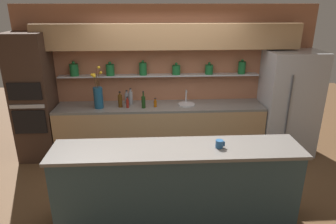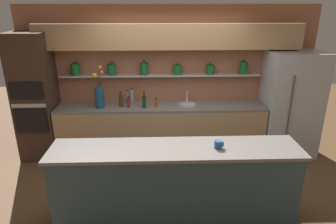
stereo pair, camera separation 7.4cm
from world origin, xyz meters
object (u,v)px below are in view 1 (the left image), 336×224
at_px(bottle_sauce_5, 155,103).
at_px(coffee_mug, 219,144).
at_px(bottle_spirit_2, 127,98).
at_px(bottle_sauce_3, 128,103).
at_px(sink_fixture, 187,103).
at_px(refrigerator, 288,103).
at_px(bottle_spirit_4, 120,101).
at_px(flower_vase, 98,96).
at_px(bottle_wine_0, 143,102).
at_px(oven_tower, 34,98).
at_px(bottle_spirit_1, 131,97).

relative_size(bottle_sauce_5, coffee_mug, 1.45).
distance_m(bottle_spirit_2, bottle_sauce_3, 0.25).
bearing_deg(sink_fixture, refrigerator, -1.53).
relative_size(refrigerator, coffee_mug, 16.85).
bearing_deg(bottle_sauce_3, bottle_spirit_4, 162.60).
bearing_deg(bottle_spirit_4, coffee_mug, -53.73).
distance_m(bottle_sauce_3, coffee_mug, 2.14).
xyz_separation_m(flower_vase, bottle_wine_0, (0.76, -0.05, -0.10)).
bearing_deg(bottle_wine_0, oven_tower, 176.42).
xyz_separation_m(bottle_spirit_1, bottle_spirit_4, (-0.17, -0.15, -0.01)).
height_order(oven_tower, bottle_spirit_1, oven_tower).
relative_size(bottle_wine_0, bottle_spirit_2, 1.24).
bearing_deg(coffee_mug, bottle_spirit_1, 120.51).
bearing_deg(bottle_spirit_4, bottle_spirit_1, 41.76).
bearing_deg(coffee_mug, bottle_spirit_4, 126.27).
relative_size(sink_fixture, coffee_mug, 2.70).
bearing_deg(flower_vase, bottle_spirit_2, 26.24).
relative_size(oven_tower, bottle_spirit_2, 9.14).
xyz_separation_m(refrigerator, sink_fixture, (-1.82, 0.05, 0.02)).
distance_m(sink_fixture, bottle_spirit_2, 1.07).
bearing_deg(bottle_spirit_2, bottle_wine_0, -41.97).
bearing_deg(bottle_sauce_5, sink_fixture, 8.87).
distance_m(bottle_spirit_4, bottle_sauce_5, 0.60).
bearing_deg(coffee_mug, bottle_wine_0, 118.02).
relative_size(bottle_spirit_4, coffee_mug, 2.50).
bearing_deg(bottle_spirit_4, flower_vase, -176.64).
bearing_deg(bottle_spirit_1, oven_tower, -176.37).
distance_m(bottle_spirit_1, bottle_spirit_4, 0.23).
relative_size(oven_tower, flower_vase, 3.02).
bearing_deg(flower_vase, bottle_sauce_5, -0.22).
bearing_deg(bottle_spirit_1, coffee_mug, -59.49).
bearing_deg(coffee_mug, refrigerator, 47.84).
bearing_deg(bottle_sauce_3, flower_vase, 177.81).
bearing_deg(bottle_wine_0, bottle_sauce_5, 11.74).
bearing_deg(bottle_spirit_1, bottle_spirit_4, -138.24).
xyz_separation_m(bottle_sauce_5, coffee_mug, (0.72, -1.78, 0.08)).
xyz_separation_m(oven_tower, flower_vase, (1.10, -0.07, 0.04)).
height_order(bottle_wine_0, bottle_spirit_2, bottle_wine_0).
distance_m(sink_fixture, bottle_spirit_1, 0.99).
bearing_deg(oven_tower, bottle_wine_0, -3.58).
bearing_deg(bottle_spirit_1, bottle_sauce_5, -22.43).
distance_m(refrigerator, bottle_sauce_3, 2.85).
relative_size(bottle_wine_0, bottle_spirit_4, 1.07).
bearing_deg(bottle_wine_0, sink_fixture, 9.65).
bearing_deg(bottle_sauce_3, coffee_mug, -55.85).
height_order(bottle_spirit_4, bottle_sauce_5, bottle_spirit_4).
distance_m(flower_vase, bottle_sauce_5, 0.97).
bearing_deg(bottle_spirit_2, refrigerator, -3.82).
height_order(refrigerator, bottle_spirit_1, refrigerator).
relative_size(bottle_wine_0, bottle_sauce_5, 1.85).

